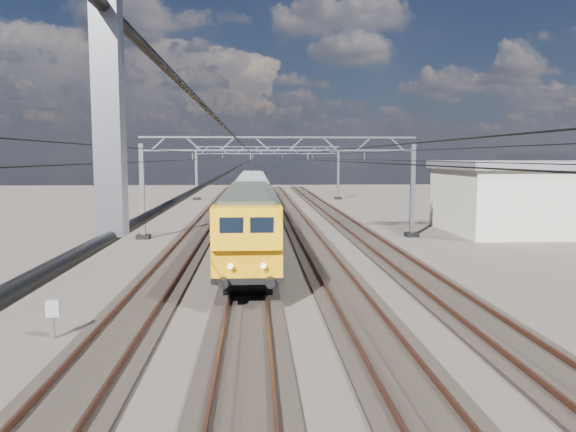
{
  "coord_description": "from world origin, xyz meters",
  "views": [
    {
      "loc": [
        -1.68,
        -35.28,
        5.68
      ],
      "look_at": [
        0.14,
        -4.15,
        2.4
      ],
      "focal_mm": 35.0,
      "sensor_mm": 36.0,
      "label": 1
    }
  ],
  "objects": [
    {
      "name": "overhead_wires",
      "position": [
        0.0,
        8.0,
        5.75
      ],
      "size": [
        12.03,
        140.0,
        0.53
      ],
      "color": "black",
      "rests_on": "ground"
    },
    {
      "name": "industrial_shed",
      "position": [
        22.0,
        6.0,
        2.73
      ],
      "size": [
        18.6,
        10.6,
        5.4
      ],
      "color": "beige",
      "rests_on": "ground"
    },
    {
      "name": "hopper_wagon_third",
      "position": [
        -2.0,
        41.08,
        2.23
      ],
      "size": [
        3.38,
        13.0,
        3.25
      ],
      "color": "black",
      "rests_on": "ground"
    },
    {
      "name": "trackside_cabinet",
      "position": [
        -8.04,
        -17.71,
        0.91
      ],
      "size": [
        0.45,
        0.37,
        1.21
      ],
      "rotation": [
        0.0,
        0.0,
        0.17
      ],
      "color": "gray",
      "rests_on": "ground"
    },
    {
      "name": "locomotive",
      "position": [
        -2.0,
        -5.01,
        2.33
      ],
      "size": [
        2.76,
        21.1,
        3.62
      ],
      "color": "black",
      "rests_on": "ground"
    },
    {
      "name": "ground",
      "position": [
        0.0,
        0.0,
        0.0
      ],
      "size": [
        160.0,
        160.0,
        0.0
      ],
      "primitive_type": "plane",
      "color": "black",
      "rests_on": "ground"
    },
    {
      "name": "track_outer_west",
      "position": [
        -6.0,
        0.0,
        0.07
      ],
      "size": [
        2.6,
        140.0,
        0.3
      ],
      "color": "black",
      "rests_on": "ground"
    },
    {
      "name": "track_loco",
      "position": [
        -2.0,
        0.0,
        0.07
      ],
      "size": [
        2.6,
        140.0,
        0.3
      ],
      "color": "black",
      "rests_on": "ground"
    },
    {
      "name": "hopper_wagon_mid",
      "position": [
        -2.0,
        26.88,
        2.23
      ],
      "size": [
        3.38,
        13.0,
        3.25
      ],
      "color": "black",
      "rests_on": "ground"
    },
    {
      "name": "catenary_gantry_far",
      "position": [
        0.0,
        40.0,
        3.91
      ],
      "size": [
        19.9,
        0.9,
        7.11
      ],
      "color": "gray",
      "rests_on": "ground"
    },
    {
      "name": "track_inner_east",
      "position": [
        2.0,
        0.0,
        0.07
      ],
      "size": [
        2.6,
        140.0,
        0.3
      ],
      "color": "black",
      "rests_on": "ground"
    },
    {
      "name": "hopper_wagon_lead",
      "position": [
        -2.0,
        12.68,
        2.23
      ],
      "size": [
        3.38,
        13.0,
        3.25
      ],
      "color": "black",
      "rests_on": "ground"
    },
    {
      "name": "track_outer_east",
      "position": [
        6.0,
        0.0,
        0.07
      ],
      "size": [
        2.6,
        140.0,
        0.3
      ],
      "color": "black",
      "rests_on": "ground"
    },
    {
      "name": "catenary_gantry_mid",
      "position": [
        0.0,
        4.0,
        3.91
      ],
      "size": [
        19.9,
        0.9,
        7.11
      ],
      "color": "gray",
      "rests_on": "ground"
    }
  ]
}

